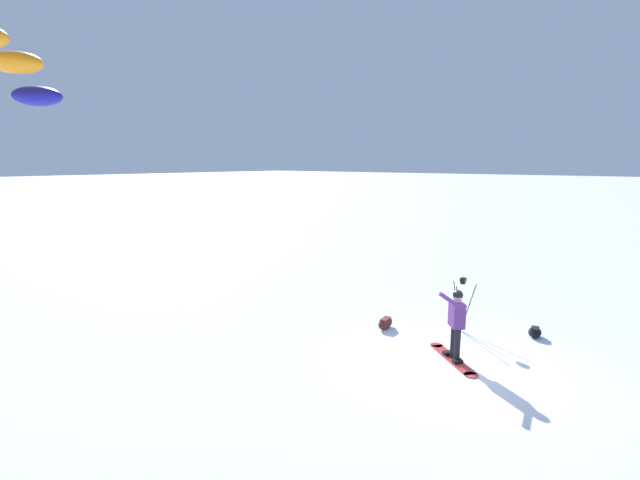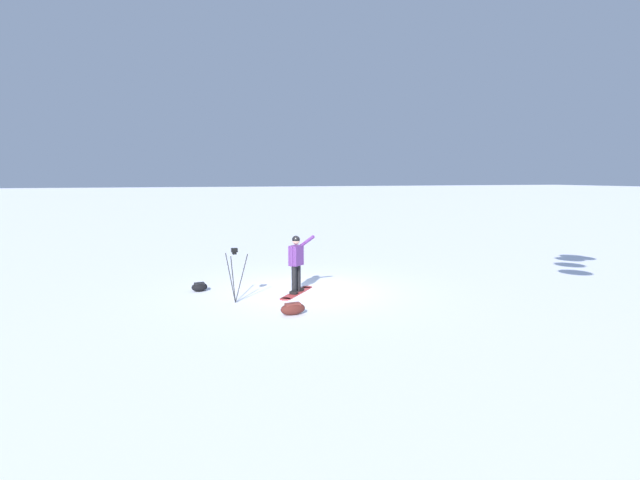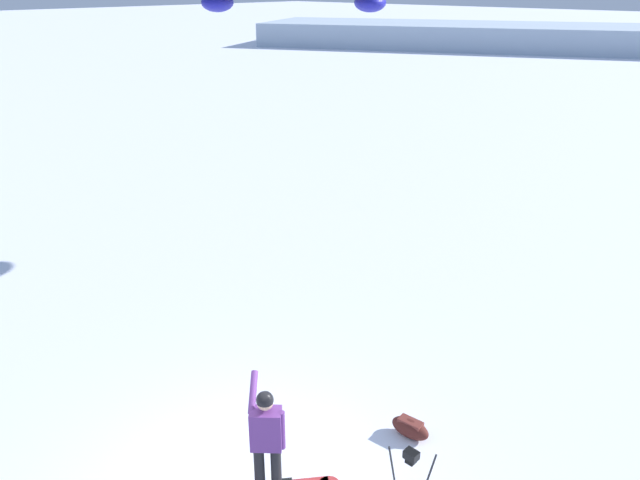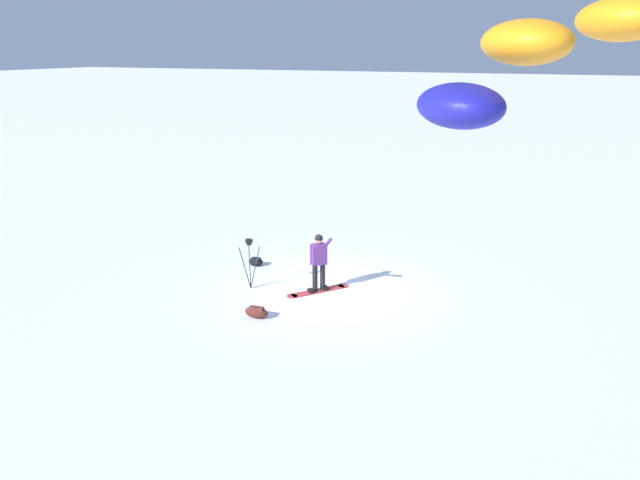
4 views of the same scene
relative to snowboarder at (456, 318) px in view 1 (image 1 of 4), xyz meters
name	(u,v)px [view 1 (image 1 of 4)]	position (x,y,z in m)	size (l,w,h in m)	color
ground_plane	(457,366)	(-0.16, 0.23, -0.98)	(300.00, 300.00, 0.00)	white
snowboarder	(456,318)	(0.00, 0.00, 0.00)	(0.51, 0.73, 1.64)	black
snowboard	(453,359)	(0.04, 0.00, -0.96)	(1.51, 1.29, 0.10)	#B23333
gear_bag_large	(385,323)	(2.19, -0.72, -0.82)	(0.34, 0.63, 0.29)	#4C1E19
camera_tripod	(462,293)	(0.58, -1.81, 0.04)	(0.62, 0.55, 1.43)	#262628
gear_bag_small	(535,332)	(-1.06, -2.56, -0.84)	(0.37, 0.49, 0.25)	black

